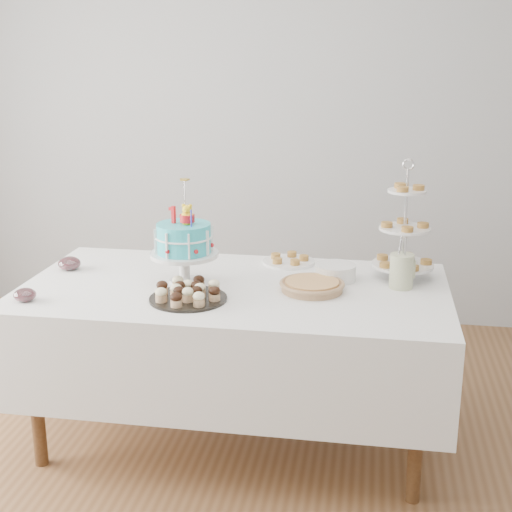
% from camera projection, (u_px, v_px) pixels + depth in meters
% --- Properties ---
extents(floor, '(5.00, 5.00, 0.00)m').
position_uv_depth(floor, '(223.00, 472.00, 3.16)').
color(floor, brown).
rests_on(floor, ground).
extents(walls, '(5.04, 4.04, 2.70)m').
position_uv_depth(walls, '(218.00, 169.00, 2.78)').
color(walls, '#A4A7AA').
rests_on(walls, floor).
extents(table, '(1.92, 1.02, 0.77)m').
position_uv_depth(table, '(235.00, 333.00, 3.29)').
color(table, white).
rests_on(table, floor).
extents(birthday_cake, '(0.31, 0.31, 0.48)m').
position_uv_depth(birthday_cake, '(184.00, 256.00, 3.23)').
color(birthday_cake, white).
rests_on(birthday_cake, table).
extents(cupcake_tray, '(0.34, 0.34, 0.08)m').
position_uv_depth(cupcake_tray, '(188.00, 292.00, 3.04)').
color(cupcake_tray, black).
rests_on(cupcake_tray, table).
extents(pie, '(0.29, 0.29, 0.05)m').
position_uv_depth(pie, '(312.00, 285.00, 3.15)').
color(pie, tan).
rests_on(pie, table).
extents(tiered_stand, '(0.29, 0.29, 0.56)m').
position_uv_depth(tiered_stand, '(405.00, 229.00, 3.28)').
color(tiered_stand, silver).
rests_on(tiered_stand, table).
extents(plate_stack, '(0.19, 0.19, 0.07)m').
position_uv_depth(plate_stack, '(335.00, 272.00, 3.30)').
color(plate_stack, white).
rests_on(plate_stack, table).
extents(pastry_plate, '(0.26, 0.26, 0.04)m').
position_uv_depth(pastry_plate, '(289.00, 260.00, 3.57)').
color(pastry_plate, white).
rests_on(pastry_plate, table).
extents(jam_bowl_a, '(0.09, 0.09, 0.06)m').
position_uv_depth(jam_bowl_a, '(25.00, 295.00, 3.03)').
color(jam_bowl_a, silver).
rests_on(jam_bowl_a, table).
extents(jam_bowl_b, '(0.11, 0.11, 0.07)m').
position_uv_depth(jam_bowl_b, '(69.00, 264.00, 3.46)').
color(jam_bowl_b, silver).
rests_on(jam_bowl_b, table).
extents(utensil_pitcher, '(0.11, 0.11, 0.24)m').
position_uv_depth(utensil_pitcher, '(402.00, 270.00, 3.18)').
color(utensil_pitcher, silver).
rests_on(utensil_pitcher, table).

